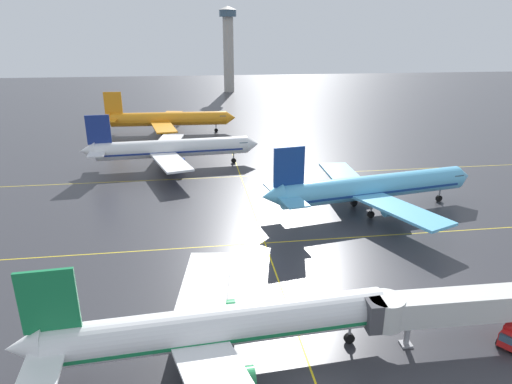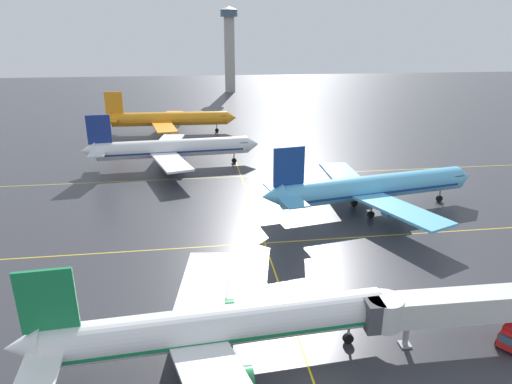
% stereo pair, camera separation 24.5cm
% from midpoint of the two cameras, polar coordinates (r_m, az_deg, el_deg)
% --- Properties ---
extents(airliner_front_gate, '(36.24, 31.21, 11.27)m').
position_cam_midpoint_polar(airliner_front_gate, '(42.42, -4.99, -16.80)').
color(airliner_front_gate, white).
rests_on(airliner_front_gate, ground).
extents(airliner_second_row, '(40.04, 34.11, 12.48)m').
position_cam_midpoint_polar(airliner_second_row, '(78.02, 14.53, 0.58)').
color(airliner_second_row, '#5BB7E5').
rests_on(airliner_second_row, ground).
extents(airliner_third_row, '(39.90, 34.33, 12.40)m').
position_cam_midpoint_polar(airliner_third_row, '(102.98, -10.85, 5.47)').
color(airliner_third_row, white).
rests_on(airliner_third_row, ground).
extents(airliner_far_left_stand, '(40.60, 35.07, 12.64)m').
position_cam_midpoint_polar(airliner_far_left_stand, '(138.65, -11.30, 9.12)').
color(airliner_far_left_stand, orange).
rests_on(airliner_far_left_stand, ground).
extents(taxiway_markings, '(146.61, 106.35, 0.01)m').
position_cam_midpoint_polar(taxiway_markings, '(65.57, 1.03, -6.54)').
color(taxiway_markings, yellow).
rests_on(taxiway_markings, ground).
extents(jet_bridge, '(18.59, 3.38, 5.58)m').
position_cam_midpoint_polar(jet_bridge, '(47.88, 22.71, -13.45)').
color(jet_bridge, silver).
rests_on(jet_bridge, ground).
extents(control_tower, '(8.82, 8.82, 41.11)m').
position_cam_midpoint_polar(control_tower, '(235.14, -3.59, 18.43)').
color(control_tower, '#ADA89E').
rests_on(control_tower, ground).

